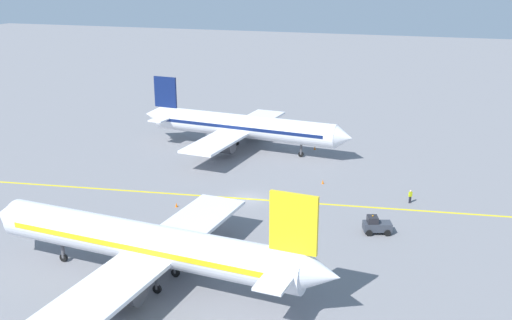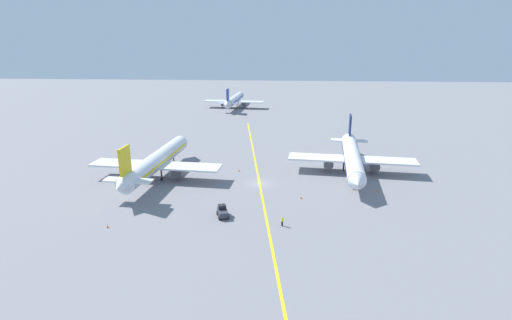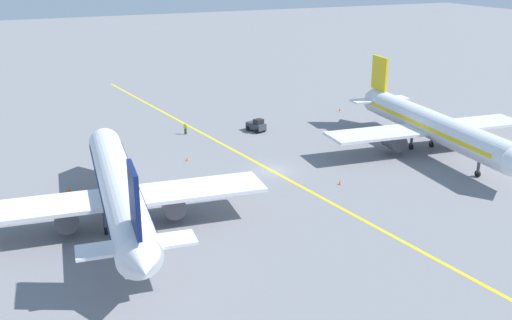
% 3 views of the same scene
% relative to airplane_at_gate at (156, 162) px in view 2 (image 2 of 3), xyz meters
% --- Properties ---
extents(ground_plane, '(400.00, 400.00, 0.00)m').
position_rel_airplane_at_gate_xyz_m(ground_plane, '(22.16, -1.85, -3.71)').
color(ground_plane, slate).
extents(apron_yellow_centreline, '(15.66, 119.08, 0.01)m').
position_rel_airplane_at_gate_xyz_m(apron_yellow_centreline, '(22.16, -1.85, -3.71)').
color(apron_yellow_centreline, yellow).
rests_on(apron_yellow_centreline, ground).
extents(airplane_at_gate, '(28.35, 35.55, 10.60)m').
position_rel_airplane_at_gate_xyz_m(airplane_at_gate, '(0.00, 0.00, 0.00)').
color(airplane_at_gate, silver).
rests_on(airplane_at_gate, ground).
extents(airplane_adjacent_stand, '(28.38, 35.55, 10.60)m').
position_rel_airplane_at_gate_xyz_m(airplane_adjacent_stand, '(42.16, 6.07, 0.00)').
color(airplane_adjacent_stand, white).
rests_on(airplane_adjacent_stand, ground).
extents(airplane_distant_taxiing, '(25.51, 31.99, 9.54)m').
position_rel_airplane_at_gate_xyz_m(airplane_distant_taxiing, '(6.02, 88.80, -0.37)').
color(airplane_distant_taxiing, silver).
rests_on(airplane_distant_taxiing, ground).
extents(baggage_tug_dark, '(2.49, 3.32, 2.11)m').
position_rel_airplane_at_gate_xyz_m(baggage_tug_dark, '(16.86, -18.21, -2.81)').
color(baggage_tug_dark, '#333842').
rests_on(baggage_tug_dark, ground).
extents(ground_crew_worker, '(0.43, 0.45, 1.68)m').
position_rel_airplane_at_gate_xyz_m(ground_crew_worker, '(26.95, -21.05, -2.80)').
color(ground_crew_worker, '#23232D').
rests_on(ground_crew_worker, ground).
extents(traffic_cone_near_nose, '(0.32, 0.32, 0.55)m').
position_rel_airplane_at_gate_xyz_m(traffic_cone_near_nose, '(17.05, 5.53, -3.43)').
color(traffic_cone_near_nose, orange).
rests_on(traffic_cone_near_nose, ground).
extents(traffic_cone_mid_apron, '(0.32, 0.32, 0.55)m').
position_rel_airplane_at_gate_xyz_m(traffic_cone_mid_apron, '(-0.87, -23.54, -3.43)').
color(traffic_cone_mid_apron, orange).
rests_on(traffic_cone_mid_apron, ground).
extents(traffic_cone_by_wingtip, '(0.32, 0.32, 0.55)m').
position_rel_airplane_at_gate_xyz_m(traffic_cone_by_wingtip, '(45.58, -5.08, -3.43)').
color(traffic_cone_by_wingtip, orange).
rests_on(traffic_cone_by_wingtip, ground).
extents(traffic_cone_far_edge, '(0.32, 0.32, 0.55)m').
position_rel_airplane_at_gate_xyz_m(traffic_cone_far_edge, '(30.42, -9.53, -3.43)').
color(traffic_cone_far_edge, orange).
rests_on(traffic_cone_far_edge, ground).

